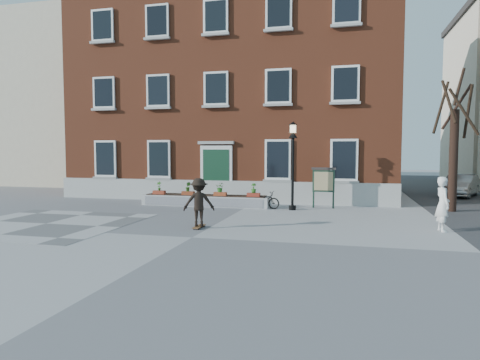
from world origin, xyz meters
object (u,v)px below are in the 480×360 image
(bystander, at_px, (443,204))
(skateboarder, at_px, (199,202))
(bicycle, at_px, (263,200))
(notice_board, at_px, (324,181))
(parked_car, at_px, (461,185))
(lamp_post, at_px, (293,153))

(bystander, relative_size, skateboarder, 1.05)
(bicycle, distance_m, bystander, 7.84)
(bystander, relative_size, notice_board, 0.96)
(bicycle, distance_m, parked_car, 12.69)
(lamp_post, height_order, notice_board, lamp_post)
(parked_car, height_order, skateboarder, skateboarder)
(skateboarder, bearing_deg, bicycle, 77.40)
(bicycle, height_order, lamp_post, lamp_post)
(bicycle, xyz_separation_m, bystander, (6.74, -3.96, 0.50))
(parked_car, height_order, notice_board, notice_board)
(lamp_post, xyz_separation_m, notice_board, (1.31, 0.94, -1.28))
(lamp_post, bearing_deg, bystander, -35.43)
(skateboarder, bearing_deg, lamp_post, 64.21)
(bystander, bearing_deg, notice_board, 29.46)
(skateboarder, bearing_deg, notice_board, 58.19)
(parked_car, relative_size, skateboarder, 2.29)
(bicycle, relative_size, skateboarder, 0.90)
(skateboarder, bearing_deg, parked_car, 49.44)
(lamp_post, relative_size, notice_board, 2.10)
(bicycle, xyz_separation_m, notice_board, (2.64, 0.83, 0.86))
(lamp_post, bearing_deg, bicycle, 175.02)
(bicycle, bearing_deg, lamp_post, -84.05)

